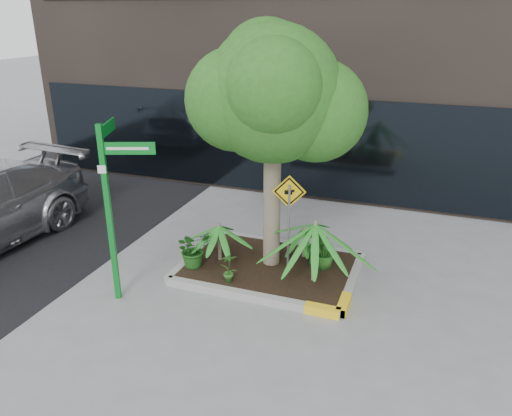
% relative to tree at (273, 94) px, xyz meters
% --- Properties ---
extents(ground, '(80.00, 80.00, 0.00)m').
position_rel_tree_xyz_m(ground, '(-0.20, -0.43, -3.38)').
color(ground, gray).
rests_on(ground, ground).
extents(planter, '(3.35, 2.36, 0.15)m').
position_rel_tree_xyz_m(planter, '(0.03, -0.16, -3.27)').
color(planter, '#9E9E99').
rests_on(planter, ground).
extents(tree, '(3.08, 2.73, 4.62)m').
position_rel_tree_xyz_m(tree, '(0.00, 0.00, 0.00)').
color(tree, gray).
rests_on(tree, ground).
extents(palm_front, '(1.33, 1.33, 1.47)m').
position_rel_tree_xyz_m(palm_front, '(0.93, -0.41, -2.12)').
color(palm_front, gray).
rests_on(palm_front, ground).
extents(palm_left, '(0.86, 0.86, 0.96)m').
position_rel_tree_xyz_m(palm_left, '(-0.98, -0.26, -2.51)').
color(palm_left, gray).
rests_on(palm_left, ground).
extents(palm_back, '(0.71, 0.71, 0.79)m').
position_rel_tree_xyz_m(palm_back, '(0.53, 0.43, -2.63)').
color(palm_back, gray).
rests_on(palm_back, ground).
extents(shrub_a, '(0.89, 0.89, 0.72)m').
position_rel_tree_xyz_m(shrub_a, '(-1.35, -0.66, -2.87)').
color(shrub_a, '#1E5518').
rests_on(shrub_a, planter).
extents(shrub_b, '(0.48, 0.48, 0.69)m').
position_rel_tree_xyz_m(shrub_b, '(1.00, 0.12, -2.88)').
color(shrub_b, '#28641E').
rests_on(shrub_b, planter).
extents(shrub_c, '(0.41, 0.41, 0.58)m').
position_rel_tree_xyz_m(shrub_c, '(-0.48, -0.98, -2.94)').
color(shrub_c, '#2C641F').
rests_on(shrub_c, planter).
extents(shrub_d, '(0.61, 0.61, 0.82)m').
position_rel_tree_xyz_m(shrub_d, '(0.85, 0.18, -2.82)').
color(shrub_d, '#205819').
rests_on(shrub_d, planter).
extents(street_sign_post, '(1.11, 0.88, 3.09)m').
position_rel_tree_xyz_m(street_sign_post, '(-2.16, -1.85, -1.47)').
color(street_sign_post, '#0B7F23').
rests_on(street_sign_post, ground).
extents(cattle_sign, '(0.58, 0.20, 1.93)m').
position_rel_tree_xyz_m(cattle_sign, '(0.43, -0.37, -1.92)').
color(cattle_sign, slate).
rests_on(cattle_sign, ground).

